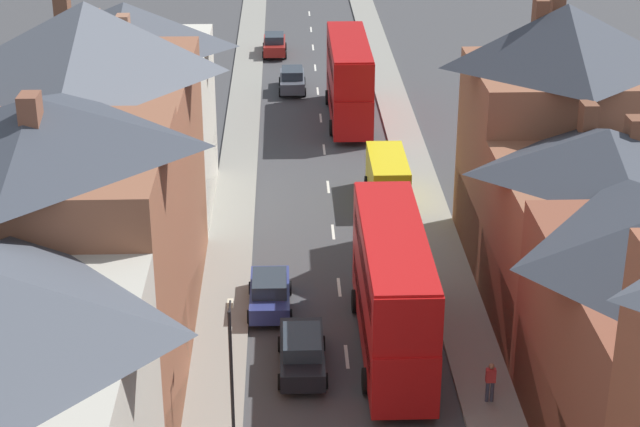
{
  "coord_description": "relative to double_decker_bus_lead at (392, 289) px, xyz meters",
  "views": [
    {
      "loc": [
        -2.33,
        -12.79,
        22.39
      ],
      "look_at": [
        -0.68,
        35.5,
        1.25
      ],
      "focal_mm": 60.0,
      "sensor_mm": 36.0,
      "label": 1
    }
  ],
  "objects": [
    {
      "name": "pavement_left",
      "position": [
        -6.89,
        13.59,
        -2.75
      ],
      "size": [
        2.2,
        104.0,
        0.14
      ],
      "primitive_type": "cube",
      "color": "gray",
      "rests_on": "ground"
    },
    {
      "name": "pavement_right",
      "position": [
        3.31,
        13.59,
        -2.75
      ],
      "size": [
        2.2,
        104.0,
        0.14
      ],
      "primitive_type": "cube",
      "color": "gray",
      "rests_on": "ground"
    },
    {
      "name": "centre_line_dashes",
      "position": [
        -1.79,
        11.59,
        -2.81
      ],
      "size": [
        0.14,
        97.8,
        0.01
      ],
      "color": "silver",
      "rests_on": "ground"
    },
    {
      "name": "terrace_row_left",
      "position": [
        -11.98,
        -7.03,
        2.96
      ],
      "size": [
        8.0,
        55.74,
        13.23
      ],
      "color": "#935138",
      "rests_on": "ground"
    },
    {
      "name": "double_decker_bus_lead",
      "position": [
        0.0,
        0.0,
        0.0
      ],
      "size": [
        2.74,
        10.8,
        5.3
      ],
      "color": "red",
      "rests_on": "ground"
    },
    {
      "name": "double_decker_bus_mid_street",
      "position": [
        0.0,
        29.18,
        0.0
      ],
      "size": [
        2.74,
        10.8,
        5.3
      ],
      "color": "#B70F0F",
      "rests_on": "ground"
    },
    {
      "name": "car_near_blue",
      "position": [
        -4.89,
        3.67,
        -2.0
      ],
      "size": [
        1.9,
        4.17,
        1.63
      ],
      "color": "navy",
      "rests_on": "ground"
    },
    {
      "name": "car_near_silver",
      "position": [
        -3.59,
        -1.31,
        -1.99
      ],
      "size": [
        1.9,
        4.51,
        1.64
      ],
      "color": "black",
      "rests_on": "ground"
    },
    {
      "name": "car_mid_black",
      "position": [
        -3.59,
        35.68,
        -1.97
      ],
      "size": [
        1.9,
        4.35,
        1.67
      ],
      "color": "#4C515B",
      "rests_on": "ground"
    },
    {
      "name": "car_parked_left_b",
      "position": [
        -4.89,
        45.45,
        -1.96
      ],
      "size": [
        1.9,
        4.3,
        1.7
      ],
      "color": "maroon",
      "rests_on": "ground"
    },
    {
      "name": "delivery_van",
      "position": [
        1.31,
        15.75,
        -1.48
      ],
      "size": [
        2.2,
        5.2,
        2.41
      ],
      "color": "yellow",
      "rests_on": "ground"
    },
    {
      "name": "pedestrian_far_left",
      "position": [
        3.29,
        -3.95,
        -1.78
      ],
      "size": [
        0.36,
        0.22,
        1.61
      ],
      "color": "#3D4256",
      "rests_on": "pavement_right"
    },
    {
      "name": "street_lamp",
      "position": [
        -6.04,
        -6.36,
        0.43
      ],
      "size": [
        0.2,
        1.12,
        5.5
      ],
      "color": "black",
      "rests_on": "ground"
    }
  ]
}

